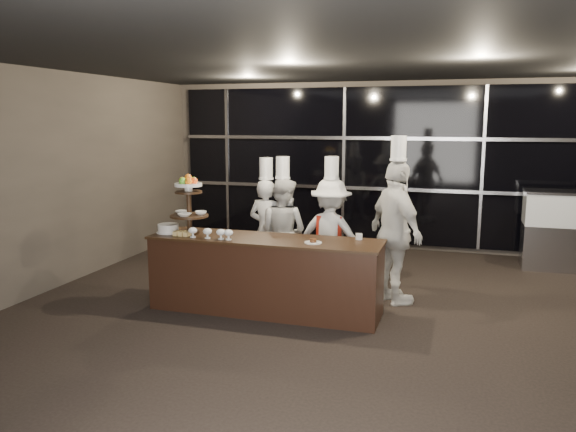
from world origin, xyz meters
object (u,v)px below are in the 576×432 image
(layer_cake, at_px, (168,228))
(chef_b, at_px, (283,231))
(chef_d, at_px, (396,232))
(chef_a, at_px, (266,229))
(buffet_counter, at_px, (265,274))
(chef_c, at_px, (331,235))
(display_stand, at_px, (189,200))
(display_case, at_px, (570,227))

(layer_cake, xyz_separation_m, chef_b, (1.13, 1.22, -0.19))
(chef_d, bearing_deg, chef_a, 168.01)
(buffet_counter, relative_size, chef_d, 1.33)
(layer_cake, relative_size, chef_c, 0.16)
(buffet_counter, bearing_deg, chef_d, 28.67)
(display_stand, relative_size, layer_cake, 2.48)
(buffet_counter, height_order, chef_d, chef_d)
(display_stand, relative_size, chef_b, 0.41)
(display_stand, xyz_separation_m, chef_a, (0.60, 1.20, -0.55))
(layer_cake, bearing_deg, chef_c, 30.92)
(chef_a, height_order, chef_d, chef_d)
(chef_b, height_order, chef_c, chef_c)
(layer_cake, xyz_separation_m, display_case, (5.15, 3.29, -0.29))
(layer_cake, bearing_deg, display_case, 32.57)
(display_case, height_order, chef_c, chef_c)
(buffet_counter, relative_size, chef_a, 1.58)
(layer_cake, relative_size, chef_a, 0.17)
(buffet_counter, distance_m, chef_a, 1.31)
(chef_b, bearing_deg, buffet_counter, -82.93)
(buffet_counter, bearing_deg, chef_c, 61.52)
(chef_b, relative_size, chef_c, 0.99)
(layer_cake, height_order, chef_b, chef_b)
(layer_cake, distance_m, chef_d, 2.88)
(chef_b, xyz_separation_m, chef_c, (0.72, -0.11, 0.01))
(display_case, bearing_deg, chef_d, -134.64)
(display_stand, distance_m, chef_b, 1.55)
(display_case, xyz_separation_m, chef_a, (-4.28, -2.04, 0.10))
(display_stand, height_order, display_case, display_stand)
(buffet_counter, height_order, display_stand, display_stand)
(chef_c, bearing_deg, chef_d, -15.72)
(chef_a, bearing_deg, chef_c, -8.46)
(layer_cake, distance_m, chef_b, 1.67)
(chef_a, xyz_separation_m, chef_d, (1.87, -0.40, 0.14))
(display_stand, height_order, chef_a, chef_a)
(buffet_counter, distance_m, layer_cake, 1.37)
(display_stand, xyz_separation_m, display_case, (4.88, 3.24, -0.65))
(display_case, height_order, chef_a, chef_a)
(chef_b, height_order, chef_d, chef_d)
(layer_cake, bearing_deg, chef_a, 55.12)
(buffet_counter, xyz_separation_m, chef_d, (1.47, 0.80, 0.47))
(buffet_counter, xyz_separation_m, chef_c, (0.57, 1.06, 0.32))
(chef_b, distance_m, chef_c, 0.73)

